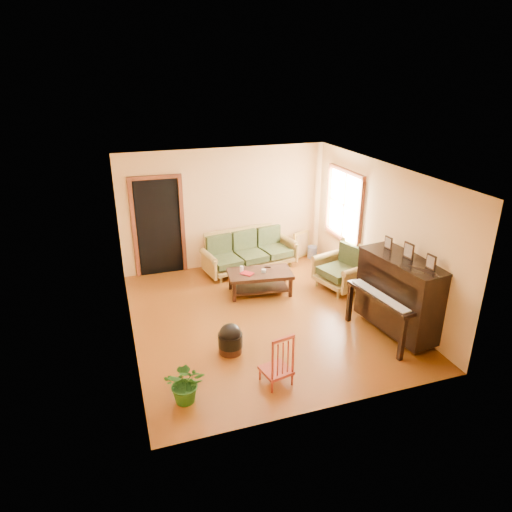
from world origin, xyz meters
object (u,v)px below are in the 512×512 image
object	(u,v)px
piano	(400,296)
ceramic_crock	(312,252)
sofa	(250,251)
red_chair	(276,358)
armchair	(340,267)
potted_plant	(186,383)
footstool	(230,342)
coffee_table	(260,282)

from	to	relation	value
piano	ceramic_crock	bearing A→B (deg)	81.82
sofa	red_chair	bearing A→B (deg)	-112.58
sofa	armchair	world-z (taller)	armchair
ceramic_crock	potted_plant	xyz separation A→B (m)	(-3.68, -4.01, 0.16)
armchair	piano	xyz separation A→B (m)	(0.12, -1.78, 0.21)
sofa	piano	distance (m)	3.57
armchair	piano	bearing A→B (deg)	-101.27
footstool	red_chair	distance (m)	1.03
armchair	ceramic_crock	size ratio (longest dim) A/B	3.35
footstool	red_chair	bearing A→B (deg)	-65.97
footstool	ceramic_crock	bearing A→B (deg)	47.59
armchair	coffee_table	bearing A→B (deg)	154.43
footstool	red_chair	xyz separation A→B (m)	(0.41, -0.92, 0.23)
footstool	armchair	bearing A→B (deg)	28.96
armchair	potted_plant	world-z (taller)	armchair
red_chair	armchair	bearing A→B (deg)	35.04
armchair	red_chair	distance (m)	3.30
ceramic_crock	potted_plant	distance (m)	5.45
ceramic_crock	sofa	bearing A→B (deg)	-173.35
footstool	potted_plant	distance (m)	1.25
red_chair	ceramic_crock	world-z (taller)	red_chair
armchair	ceramic_crock	bearing A→B (deg)	69.48
sofa	ceramic_crock	distance (m)	1.61
footstool	potted_plant	size ratio (longest dim) A/B	0.65
footstool	ceramic_crock	size ratio (longest dim) A/B	1.40
coffee_table	potted_plant	bearing A→B (deg)	-125.76
coffee_table	ceramic_crock	size ratio (longest dim) A/B	4.48
red_chair	footstool	bearing A→B (deg)	102.47
coffee_table	ceramic_crock	bearing A→B (deg)	37.21
red_chair	ceramic_crock	bearing A→B (deg)	47.34
footstool	potted_plant	bearing A→B (deg)	-132.91
armchair	ceramic_crock	distance (m)	1.66
red_chair	ceramic_crock	xyz separation A→B (m)	(2.42, 4.02, -0.27)
ceramic_crock	potted_plant	bearing A→B (deg)	-132.52
piano	coffee_table	bearing A→B (deg)	121.81
coffee_table	red_chair	distance (m)	2.78
ceramic_crock	footstool	bearing A→B (deg)	-132.41
coffee_table	armchair	distance (m)	1.63
piano	ceramic_crock	xyz separation A→B (m)	(0.04, 3.40, -0.53)
red_chair	potted_plant	xyz separation A→B (m)	(-1.26, 0.00, -0.11)
coffee_table	sofa	bearing A→B (deg)	81.52
ceramic_crock	potted_plant	size ratio (longest dim) A/B	0.46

